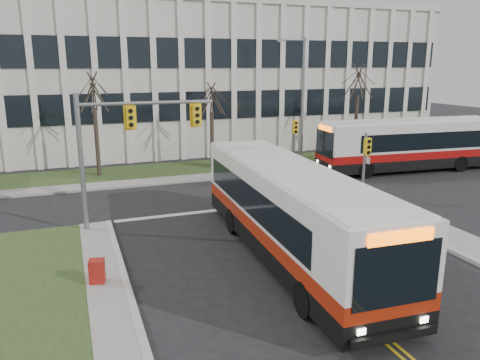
% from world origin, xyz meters
% --- Properties ---
extents(ground, '(120.00, 120.00, 0.00)m').
position_xyz_m(ground, '(0.00, 0.00, 0.00)').
color(ground, black).
rests_on(ground, ground).
extents(sidewalk_cross, '(44.00, 1.60, 0.14)m').
position_xyz_m(sidewalk_cross, '(5.00, 15.20, 0.07)').
color(sidewalk_cross, '#9E9B93').
rests_on(sidewalk_cross, ground).
extents(building_lawn, '(44.00, 5.00, 0.12)m').
position_xyz_m(building_lawn, '(5.00, 18.00, 0.06)').
color(building_lawn, '#324A1F').
rests_on(building_lawn, ground).
extents(office_building, '(40.00, 16.00, 12.00)m').
position_xyz_m(office_building, '(5.00, 30.00, 6.00)').
color(office_building, silver).
rests_on(office_building, ground).
extents(mast_arm_signal, '(6.11, 0.38, 6.20)m').
position_xyz_m(mast_arm_signal, '(-5.62, 7.16, 4.26)').
color(mast_arm_signal, slate).
rests_on(mast_arm_signal, ground).
extents(signal_pole_near, '(0.34, 0.39, 3.80)m').
position_xyz_m(signal_pole_near, '(7.20, 6.90, 2.50)').
color(signal_pole_near, slate).
rests_on(signal_pole_near, ground).
extents(signal_pole_far, '(0.34, 0.39, 3.80)m').
position_xyz_m(signal_pole_far, '(7.20, 15.40, 2.50)').
color(signal_pole_far, slate).
rests_on(signal_pole_far, ground).
extents(streetlight, '(2.15, 0.25, 9.20)m').
position_xyz_m(streetlight, '(8.03, 16.20, 5.19)').
color(streetlight, slate).
rests_on(streetlight, ground).
extents(directory_sign, '(1.50, 0.12, 2.00)m').
position_xyz_m(directory_sign, '(2.50, 17.50, 1.17)').
color(directory_sign, slate).
rests_on(directory_sign, ground).
extents(tree_left, '(1.80, 1.80, 7.70)m').
position_xyz_m(tree_left, '(-6.00, 18.00, 5.51)').
color(tree_left, '#42352B').
rests_on(tree_left, ground).
extents(tree_mid, '(1.80, 1.80, 6.82)m').
position_xyz_m(tree_mid, '(2.00, 18.20, 4.88)').
color(tree_mid, '#42352B').
rests_on(tree_mid, ground).
extents(tree_right, '(1.80, 1.80, 8.25)m').
position_xyz_m(tree_right, '(14.00, 18.00, 5.91)').
color(tree_right, '#42352B').
rests_on(tree_right, ground).
extents(bus_main, '(3.50, 13.40, 3.54)m').
position_xyz_m(bus_main, '(0.01, 1.42, 1.77)').
color(bus_main, silver).
rests_on(bus_main, ground).
extents(bus_cross, '(13.40, 3.84, 3.53)m').
position_xyz_m(bus_cross, '(14.84, 12.47, 1.76)').
color(bus_cross, silver).
rests_on(bus_cross, ground).
extents(newspaper_box_red, '(0.58, 0.54, 0.95)m').
position_xyz_m(newspaper_box_red, '(-7.20, 1.51, 0.47)').
color(newspaper_box_red, maroon).
rests_on(newspaper_box_red, ground).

